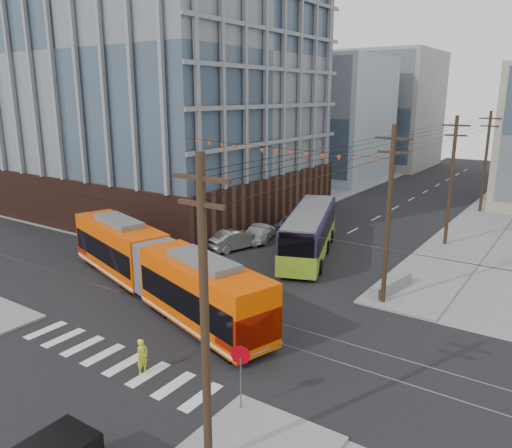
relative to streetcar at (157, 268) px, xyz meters
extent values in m
plane|color=slate|center=(3.78, -3.85, -2.00)|extent=(160.00, 160.00, 0.00)
cube|color=#381E16|center=(-18.22, 19.15, 12.30)|extent=(30.00, 25.00, 28.60)
cube|color=#8C99A5|center=(-13.22, 48.15, 7.00)|extent=(18.00, 16.00, 18.00)
cube|color=gray|center=(-10.22, 68.15, 8.00)|extent=(16.00, 18.00, 20.00)
cylinder|color=black|center=(12.28, -9.85, 3.50)|extent=(0.30, 0.30, 11.00)
cylinder|color=black|center=(12.28, 52.15, 3.50)|extent=(0.30, 0.30, 11.00)
imported|color=silver|center=(-2.08, 11.23, -1.16)|extent=(3.16, 5.38, 1.68)
imported|color=white|center=(-1.88, 14.58, -1.24)|extent=(3.62, 5.68, 1.53)
imported|color=slate|center=(-1.14, 19.06, -1.27)|extent=(3.66, 5.73, 1.47)
imported|color=#D1E62B|center=(5.88, -6.87, -1.15)|extent=(0.41, 0.62, 1.71)
cube|color=gray|center=(12.08, 9.23, -1.57)|extent=(1.73, 4.44, 0.87)
camera|label=1|loc=(21.95, -21.14, 10.62)|focal=35.00mm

